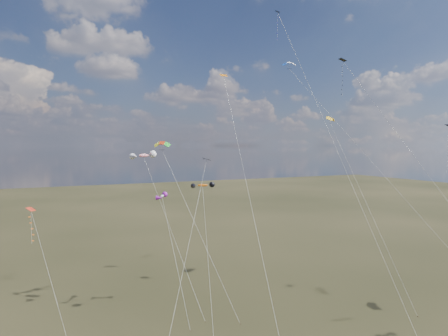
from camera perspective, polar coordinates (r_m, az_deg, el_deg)
name	(u,v)px	position (r m, az deg, el deg)	size (l,w,h in m)	color
diamond_black_high	(354,91)	(63.57, 18.02, 10.45)	(10.14, 25.08, 35.43)	black
diamond_navy_tall	(288,48)	(61.23, 9.10, 16.52)	(2.22, 26.18, 42.47)	#081643
diamond_black_mid	(198,202)	(48.33, -3.79, -4.84)	(10.78, 13.07, 20.61)	black
diamond_red_low	(33,230)	(55.84, -25.66, -8.00)	(4.13, 8.23, 14.49)	red
diamond_orange_center	(239,148)	(46.86, 2.17, 2.87)	(2.26, 18.33, 31.46)	#C5670B
parafoil_yellow	(331,118)	(68.53, 15.01, 6.91)	(2.68, 18.63, 27.50)	gold
parafoil_blue_white	(291,65)	(69.28, 9.55, 14.37)	(18.81, 26.25, 36.56)	blue
parafoil_tricolor	(162,144)	(55.29, -8.80, 3.43)	(8.08, 11.28, 23.14)	yellow
novelty_orange_black	(203,186)	(55.05, -3.06, -2.56)	(4.49, 11.22, 17.19)	#BF540C
novelty_white_purple	(162,197)	(55.36, -8.80, -4.05)	(2.17, 10.30, 15.74)	silver
novelty_redwhite_stripe	(144,156)	(57.72, -11.37, 1.70)	(6.72, 11.92, 21.46)	red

